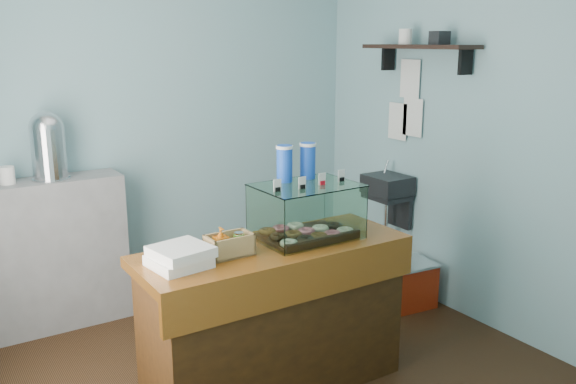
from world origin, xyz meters
TOP-DOWN VIEW (x-y plane):
  - ground at (0.00, 0.00)m, footprint 3.50×3.50m
  - room_shell at (0.03, 0.01)m, footprint 3.54×3.04m
  - counter at (0.00, -0.25)m, footprint 1.60×0.60m
  - back_shelf at (-0.90, 1.32)m, footprint 1.00×0.32m
  - display_case at (0.25, -0.19)m, footprint 0.60×0.44m
  - condiment_crate at (-0.29, -0.26)m, footprint 0.25×0.15m
  - pastry_boxes at (-0.58, -0.27)m, footprint 0.32×0.32m
  - coffee_urn at (-0.87, 1.31)m, footprint 0.26×0.26m
  - red_cooler at (1.48, 0.17)m, footprint 0.44×0.36m

SIDE VIEW (x-z plane):
  - ground at x=0.00m, z-range 0.00..0.00m
  - red_cooler at x=1.48m, z-range 0.00..0.36m
  - counter at x=0.00m, z-range 0.01..0.91m
  - back_shelf at x=-0.90m, z-range 0.00..1.10m
  - pastry_boxes at x=-0.58m, z-range 0.90..1.01m
  - condiment_crate at x=-0.29m, z-range 0.88..1.04m
  - display_case at x=0.25m, z-range 0.80..1.35m
  - coffee_urn at x=-0.87m, z-range 1.11..1.59m
  - room_shell at x=0.03m, z-range 0.30..3.12m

